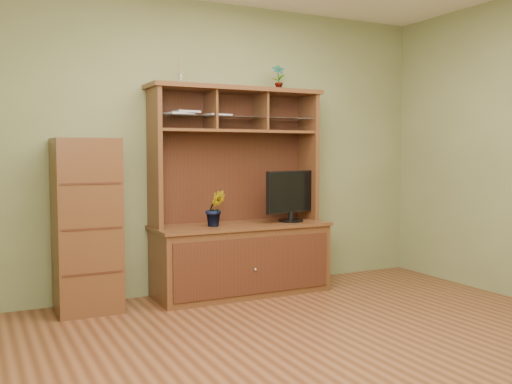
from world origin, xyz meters
TOP-DOWN VIEW (x-y plane):
  - room at (0.00, 0.00)m, footprint 4.54×4.04m
  - media_hutch at (0.12, 1.73)m, footprint 1.66×0.61m
  - monitor at (0.62, 1.65)m, footprint 0.60×0.23m
  - orchid_plant at (-0.16, 1.65)m, footprint 0.21×0.19m
  - top_plant at (0.57, 1.80)m, footprint 0.15×0.12m
  - reed_diffuser at (-0.41, 1.80)m, footprint 0.05×0.05m
  - magazines at (-0.29, 1.80)m, footprint 0.62×0.22m
  - side_cabinet at (-1.25, 1.75)m, footprint 0.51×0.46m

SIDE VIEW (x-z plane):
  - media_hutch at x=0.12m, z-range -0.43..1.47m
  - side_cabinet at x=-1.25m, z-range 0.00..1.42m
  - orchid_plant at x=-0.16m, z-range 0.65..0.97m
  - monitor at x=0.62m, z-range 0.66..1.15m
  - room at x=0.00m, z-range -0.02..2.72m
  - magazines at x=-0.29m, z-range 1.63..1.67m
  - reed_diffuser at x=-0.41m, z-range 1.87..2.14m
  - top_plant at x=0.57m, z-range 1.90..2.14m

